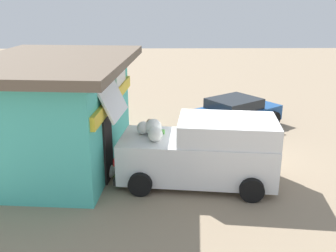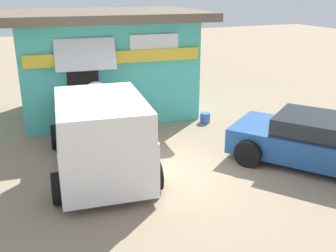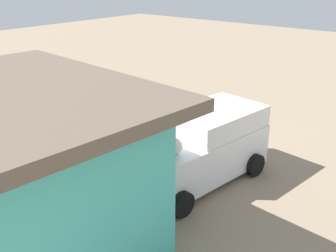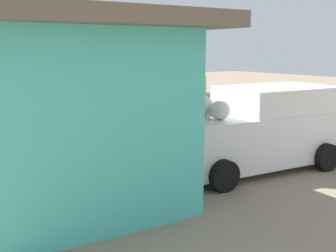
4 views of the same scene
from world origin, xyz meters
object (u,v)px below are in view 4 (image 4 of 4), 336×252
paint_bucket (103,143)px  storefront_bar (50,103)px  customer_bending (215,146)px  delivery_van (254,128)px  unloaded_banana_pile (150,178)px  vendor_standing (179,131)px  parked_sedan (185,112)px

paint_bucket → storefront_bar: bearing=136.5°
paint_bucket → customer_bending: bearing=-174.2°
delivery_van → unloaded_banana_pile: delivery_van is taller
customer_bending → unloaded_banana_pile: customer_bending is taller
unloaded_banana_pile → paint_bucket: size_ratio=2.26×
vendor_standing → customer_bending: vendor_standing is taller
storefront_bar → paint_bucket: size_ratio=20.99×
customer_bending → paint_bucket: (4.25, 0.43, -0.65)m
storefront_bar → delivery_van: bearing=-107.1°
delivery_van → vendor_standing: bearing=57.0°
customer_bending → unloaded_banana_pile: 1.51m
storefront_bar → delivery_van: size_ratio=1.37×
delivery_van → unloaded_banana_pile: size_ratio=6.80×
vendor_standing → parked_sedan: bearing=-40.1°
customer_bending → vendor_standing: bearing=-2.5°
storefront_bar → parked_sedan: (3.55, -6.23, -1.17)m
delivery_van → unloaded_banana_pile: (0.34, 2.76, -0.79)m
storefront_bar → vendor_standing: 3.06m
parked_sedan → delivery_van: bearing=159.8°
delivery_van → parked_sedan: (4.91, -1.80, -0.38)m
vendor_standing → unloaded_banana_pile: vendor_standing is taller
parked_sedan → paint_bucket: (-0.99, 3.80, -0.43)m
unloaded_banana_pile → storefront_bar: bearing=58.5°
parked_sedan → customer_bending: 6.24m
storefront_bar → paint_bucket: 3.88m
delivery_van → vendor_standing: size_ratio=3.08×
storefront_bar → unloaded_banana_pile: size_ratio=9.30×
customer_bending → paint_bucket: customer_bending is taller
delivery_van → paint_bucket: 4.48m
parked_sedan → vendor_standing: vendor_standing is taller
storefront_bar → paint_bucket: bearing=-43.5°
storefront_bar → parked_sedan: storefront_bar is taller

